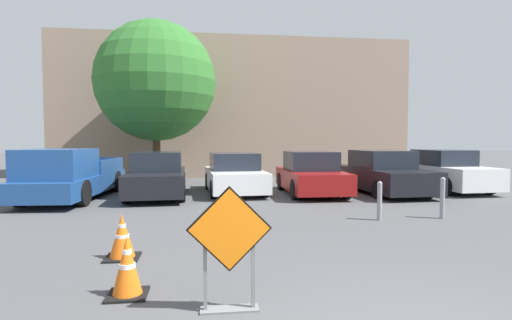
# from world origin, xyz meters

# --- Properties ---
(ground_plane) EXTENTS (96.00, 96.00, 0.00)m
(ground_plane) POSITION_xyz_m (0.00, 10.00, 0.00)
(ground_plane) COLOR #4C4C4F
(road_closed_sign) EXTENTS (0.93, 0.20, 1.38)m
(road_closed_sign) POSITION_xyz_m (-1.65, 1.40, 0.76)
(road_closed_sign) COLOR black
(road_closed_sign) RESTS_ON ground_plane
(traffic_cone_nearest) EXTENTS (0.47, 0.47, 0.73)m
(traffic_cone_nearest) POSITION_xyz_m (-2.84, 2.00, 0.36)
(traffic_cone_nearest) COLOR black
(traffic_cone_nearest) RESTS_ON ground_plane
(traffic_cone_second) EXTENTS (0.52, 0.52, 0.71)m
(traffic_cone_second) POSITION_xyz_m (-3.21, 3.58, 0.34)
(traffic_cone_second) COLOR black
(traffic_cone_second) RESTS_ON ground_plane
(pickup_truck) EXTENTS (2.19, 5.46, 1.61)m
(pickup_truck) POSITION_xyz_m (-6.10, 10.15, 0.72)
(pickup_truck) COLOR navy
(pickup_truck) RESTS_ON ground_plane
(parked_car_nearest) EXTENTS (1.98, 4.49, 1.47)m
(parked_car_nearest) POSITION_xyz_m (-3.48, 10.65, 0.68)
(parked_car_nearest) COLOR black
(parked_car_nearest) RESTS_ON ground_plane
(parked_car_second) EXTENTS (2.06, 4.13, 1.41)m
(parked_car_second) POSITION_xyz_m (-0.87, 11.18, 0.64)
(parked_car_second) COLOR white
(parked_car_second) RESTS_ON ground_plane
(parked_car_third) EXTENTS (1.92, 4.04, 1.47)m
(parked_car_third) POSITION_xyz_m (1.73, 10.53, 0.67)
(parked_car_third) COLOR maroon
(parked_car_third) RESTS_ON ground_plane
(parked_car_fourth) EXTENTS (2.05, 4.65, 1.50)m
(parked_car_fourth) POSITION_xyz_m (4.33, 10.53, 0.68)
(parked_car_fourth) COLOR black
(parked_car_fourth) RESTS_ON ground_plane
(parked_car_fifth) EXTENTS (1.92, 4.32, 1.50)m
(parked_car_fifth) POSITION_xyz_m (6.93, 10.93, 0.69)
(parked_car_fifth) COLOR white
(parked_car_fifth) RESTS_ON ground_plane
(bollard_nearest) EXTENTS (0.12, 0.12, 0.91)m
(bollard_nearest) POSITION_xyz_m (2.12, 5.91, 0.48)
(bollard_nearest) COLOR gray
(bollard_nearest) RESTS_ON ground_plane
(bollard_second) EXTENTS (0.12, 0.12, 0.99)m
(bollard_second) POSITION_xyz_m (3.69, 5.91, 0.52)
(bollard_second) COLOR gray
(bollard_second) RESTS_ON ground_plane
(building_facade_backdrop) EXTENTS (18.10, 5.00, 7.09)m
(building_facade_backdrop) POSITION_xyz_m (-0.34, 19.50, 3.54)
(building_facade_backdrop) COLOR gray
(building_facade_backdrop) RESTS_ON ground_plane
(street_tree_behind_lot) EXTENTS (5.00, 5.00, 6.83)m
(street_tree_behind_lot) POSITION_xyz_m (-3.92, 14.37, 4.32)
(street_tree_behind_lot) COLOR #513823
(street_tree_behind_lot) RESTS_ON ground_plane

